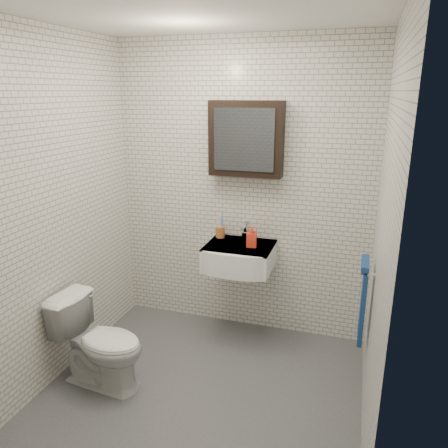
# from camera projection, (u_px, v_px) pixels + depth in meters

# --- Properties ---
(ground) EXTENTS (2.20, 2.00, 0.01)m
(ground) POSITION_uv_depth(u_px,v_px,m) (203.00, 388.00, 3.16)
(ground) COLOR #4A4C52
(ground) RESTS_ON ground
(room_shell) EXTENTS (2.22, 2.02, 2.51)m
(room_shell) POSITION_uv_depth(u_px,v_px,m) (200.00, 191.00, 2.74)
(room_shell) COLOR silver
(room_shell) RESTS_ON ground
(washbasin) EXTENTS (0.55, 0.50, 0.20)m
(washbasin) POSITION_uv_depth(u_px,v_px,m) (238.00, 257.00, 3.60)
(washbasin) COLOR white
(washbasin) RESTS_ON room_shell
(faucet) EXTENTS (0.06, 0.20, 0.15)m
(faucet) POSITION_uv_depth(u_px,v_px,m) (245.00, 232.00, 3.73)
(faucet) COLOR silver
(faucet) RESTS_ON washbasin
(mirror_cabinet) EXTENTS (0.60, 0.15, 0.60)m
(mirror_cabinet) POSITION_uv_depth(u_px,v_px,m) (246.00, 139.00, 3.50)
(mirror_cabinet) COLOR black
(mirror_cabinet) RESTS_ON room_shell
(towel_rail) EXTENTS (0.09, 0.30, 0.58)m
(towel_rail) POSITION_uv_depth(u_px,v_px,m) (363.00, 297.00, 2.97)
(towel_rail) COLOR silver
(towel_rail) RESTS_ON room_shell
(toothbrush_cup) EXTENTS (0.10, 0.10, 0.21)m
(toothbrush_cup) POSITION_uv_depth(u_px,v_px,m) (220.00, 231.00, 3.78)
(toothbrush_cup) COLOR #A65D29
(toothbrush_cup) RESTS_ON washbasin
(soap_bottle) EXTENTS (0.09, 0.09, 0.18)m
(soap_bottle) POSITION_uv_depth(u_px,v_px,m) (252.00, 236.00, 3.54)
(soap_bottle) COLOR orange
(soap_bottle) RESTS_ON washbasin
(toilet) EXTENTS (0.70, 0.45, 0.68)m
(toilet) POSITION_uv_depth(u_px,v_px,m) (101.00, 342.00, 3.14)
(toilet) COLOR white
(toilet) RESTS_ON ground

